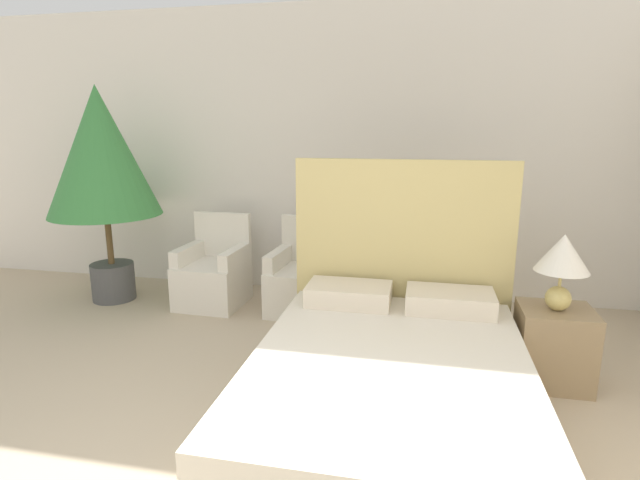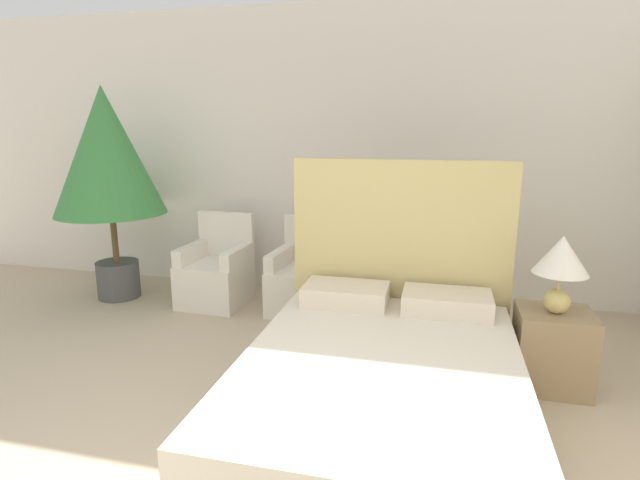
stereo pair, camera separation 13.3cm
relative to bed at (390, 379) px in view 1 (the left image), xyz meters
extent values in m
cube|color=silver|center=(-0.66, 2.39, 1.16)|extent=(10.00, 0.06, 2.90)
cube|color=#8C7A5B|center=(0.00, -0.12, -0.17)|extent=(1.55, 2.04, 0.24)
cube|color=beige|center=(0.00, -0.12, 0.07)|extent=(1.52, 2.00, 0.24)
cube|color=tan|center=(0.00, 0.94, 0.46)|extent=(1.59, 0.06, 1.50)
cube|color=beige|center=(-0.35, 0.69, 0.26)|extent=(0.59, 0.36, 0.14)
cube|color=beige|center=(0.35, 0.69, 0.26)|extent=(0.59, 0.36, 0.14)
cube|color=silver|center=(-1.85, 1.68, -0.08)|extent=(0.61, 0.64, 0.42)
cube|color=silver|center=(-1.84, 1.97, 0.35)|extent=(0.60, 0.08, 0.45)
cube|color=silver|center=(-2.10, 1.69, 0.21)|extent=(0.12, 0.56, 0.16)
cube|color=silver|center=(-1.61, 1.68, 0.21)|extent=(0.12, 0.56, 0.16)
cube|color=silver|center=(-0.93, 1.68, -0.08)|extent=(0.63, 0.66, 0.42)
cube|color=silver|center=(-0.92, 1.97, 0.35)|extent=(0.60, 0.10, 0.45)
cube|color=silver|center=(-1.18, 1.70, 0.21)|extent=(0.14, 0.57, 0.16)
cube|color=silver|center=(-0.69, 1.67, 0.21)|extent=(0.14, 0.57, 0.16)
cylinder|color=#4C4C4C|center=(-2.91, 1.63, -0.10)|extent=(0.42, 0.42, 0.38)
cylinder|color=brown|center=(-2.91, 1.63, 0.33)|extent=(0.06, 0.06, 0.50)
cone|color=#387F3D|center=(-2.91, 1.63, 1.20)|extent=(1.07, 1.07, 1.24)
cube|color=#937A56|center=(1.05, 0.72, -0.02)|extent=(0.47, 0.41, 0.54)
sphere|color=tan|center=(1.04, 0.70, 0.33)|extent=(0.16, 0.16, 0.16)
cylinder|color=tan|center=(1.04, 0.70, 0.46)|extent=(0.02, 0.02, 0.10)
cone|color=silver|center=(1.04, 0.70, 0.64)|extent=(0.34, 0.34, 0.25)
camera|label=1|loc=(0.14, -2.67, 1.44)|focal=28.00mm
camera|label=2|loc=(0.27, -2.64, 1.44)|focal=28.00mm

